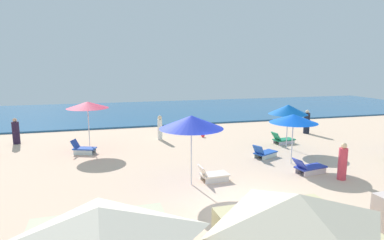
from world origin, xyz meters
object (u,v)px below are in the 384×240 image
object	(u,v)px
lounge_chair_4_1	(264,153)
umbrella_2	(88,105)
beachgoer_0	(307,123)
beach_ball_0	(203,135)
umbrella_4	(293,119)
beachgoer_2	(16,132)
beachgoer_1	(160,128)
beachgoer_3	(343,162)
umbrella_0	(288,109)
lounge_chair_3_0	(212,175)
lounge_chair_0_0	(282,139)
lounge_chair_2_0	(83,148)
lounge_chair_4_0	(309,167)
umbrella_3	(191,122)

from	to	relation	value
lounge_chair_4_1	umbrella_2	bearing A→B (deg)	40.30
umbrella_2	beachgoer_0	bearing A→B (deg)	1.99
beachgoer_0	beach_ball_0	xyz separation A→B (m)	(-7.12, 0.69, -0.62)
umbrella_4	beachgoer_2	size ratio (longest dim) A/B	1.53
beachgoer_1	beachgoer_3	xyz separation A→B (m)	(6.01, -8.85, -0.02)
umbrella_4	beachgoer_0	distance (m)	7.51
beachgoer_0	beachgoer_1	xyz separation A→B (m)	(-9.89, 0.76, -0.00)
umbrella_0	beachgoer_0	world-z (taller)	umbrella_0
beachgoer_2	beachgoer_0	bearing A→B (deg)	-95.45
lounge_chair_3_0	umbrella_2	bearing A→B (deg)	33.62
lounge_chair_4_1	lounge_chair_0_0	bearing A→B (deg)	-70.34
umbrella_4	beachgoer_3	xyz separation A→B (m)	(0.82, -2.41, -1.45)
beachgoer_0	beachgoer_3	size ratio (longest dim) A/B	1.05
beachgoer_0	beachgoer_3	world-z (taller)	beachgoer_0
lounge_chair_2_0	beachgoer_2	xyz separation A→B (m)	(-3.92, 3.25, 0.42)
beachgoer_2	beachgoer_3	distance (m)	17.49
beachgoer_0	beachgoer_1	size ratio (longest dim) A/B	1.06
umbrella_4	lounge_chair_4_0	xyz separation A→B (m)	(-0.05, -1.44, -1.89)
umbrella_0	beach_ball_0	world-z (taller)	umbrella_0
beachgoer_1	lounge_chair_4_1	bearing A→B (deg)	101.92
lounge_chair_2_0	lounge_chair_3_0	size ratio (longest dim) A/B	1.08
lounge_chair_4_0	lounge_chair_2_0	bearing A→B (deg)	49.58
umbrella_0	lounge_chair_4_1	world-z (taller)	umbrella_0
lounge_chair_3_0	beach_ball_0	world-z (taller)	lounge_chair_3_0
lounge_chair_0_0	beach_ball_0	xyz separation A→B (m)	(-4.04, 2.83, -0.14)
umbrella_0	umbrella_3	xyz separation A→B (m)	(-6.55, -3.94, 0.30)
umbrella_2	beachgoer_3	size ratio (longest dim) A/B	1.72
beachgoer_0	beachgoer_1	world-z (taller)	beachgoer_0
umbrella_4	beachgoer_3	bearing A→B (deg)	-71.27
lounge_chair_0_0	lounge_chair_2_0	distance (m)	11.26
umbrella_4	beachgoer_1	world-z (taller)	umbrella_4
umbrella_4	beachgoer_0	bearing A→B (deg)	50.43
lounge_chair_0_0	beachgoer_0	bearing A→B (deg)	-63.15
umbrella_2	umbrella_3	size ratio (longest dim) A/B	0.96
lounge_chair_2_0	umbrella_4	size ratio (longest dim) A/B	0.56
lounge_chair_0_0	lounge_chair_4_0	world-z (taller)	lounge_chair_0_0
umbrella_3	umbrella_4	distance (m)	5.44
lounge_chair_0_0	lounge_chair_2_0	xyz separation A→B (m)	(-11.24, 0.80, 0.03)
lounge_chair_4_0	lounge_chair_3_0	bearing A→B (deg)	77.44
umbrella_2	beachgoer_3	distance (m)	12.79
umbrella_0	lounge_chair_2_0	distance (m)	11.22
umbrella_0	beachgoer_2	distance (m)	15.73
lounge_chair_4_0	beachgoer_3	world-z (taller)	beachgoer_3
lounge_chair_0_0	beachgoer_3	world-z (taller)	beachgoer_3
lounge_chair_2_0	lounge_chair_3_0	bearing A→B (deg)	-115.20
umbrella_4	beach_ball_0	world-z (taller)	umbrella_4
lounge_chair_3_0	umbrella_4	bearing A→B (deg)	-78.88
umbrella_3	beachgoer_1	distance (m)	8.00
umbrella_3	beachgoer_3	bearing A→B (deg)	-9.69
umbrella_4	beach_ball_0	size ratio (longest dim) A/B	9.84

